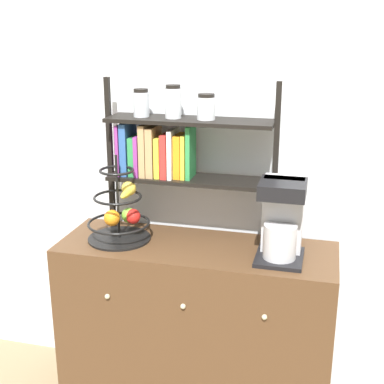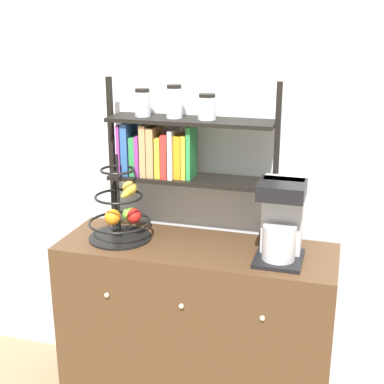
{
  "view_description": "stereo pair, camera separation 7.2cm",
  "coord_description": "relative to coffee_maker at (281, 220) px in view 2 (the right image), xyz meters",
  "views": [
    {
      "loc": [
        0.56,
        -2.0,
        1.85
      ],
      "look_at": [
        -0.02,
        0.22,
        1.12
      ],
      "focal_mm": 50.0,
      "sensor_mm": 36.0,
      "label": 1
    },
    {
      "loc": [
        0.63,
        -1.98,
        1.85
      ],
      "look_at": [
        -0.02,
        0.22,
        1.12
      ],
      "focal_mm": 50.0,
      "sensor_mm": 36.0,
      "label": 2
    }
  ],
  "objects": [
    {
      "name": "coffee_maker",
      "position": [
        0.0,
        0.0,
        0.0
      ],
      "size": [
        0.21,
        0.24,
        0.36
      ],
      "color": "black",
      "rests_on": "sideboard"
    },
    {
      "name": "wall_back",
      "position": [
        -0.39,
        0.29,
        0.26
      ],
      "size": [
        7.0,
        0.05,
        2.6
      ],
      "primitive_type": "cube",
      "color": "silver",
      "rests_on": "ground_plane"
    },
    {
      "name": "sideboard",
      "position": [
        -0.39,
        0.02,
        -0.61
      ],
      "size": [
        1.29,
        0.47,
        0.86
      ],
      "color": "#4C331E",
      "rests_on": "ground_plane"
    },
    {
      "name": "shelf_hutch",
      "position": [
        -0.55,
        0.15,
        0.26
      ],
      "size": [
        0.82,
        0.2,
        0.75
      ],
      "color": "black",
      "rests_on": "sideboard"
    },
    {
      "name": "fruit_stand",
      "position": [
        -0.75,
        0.02,
        -0.05
      ],
      "size": [
        0.3,
        0.3,
        0.42
      ],
      "color": "black",
      "rests_on": "sideboard"
    }
  ]
}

